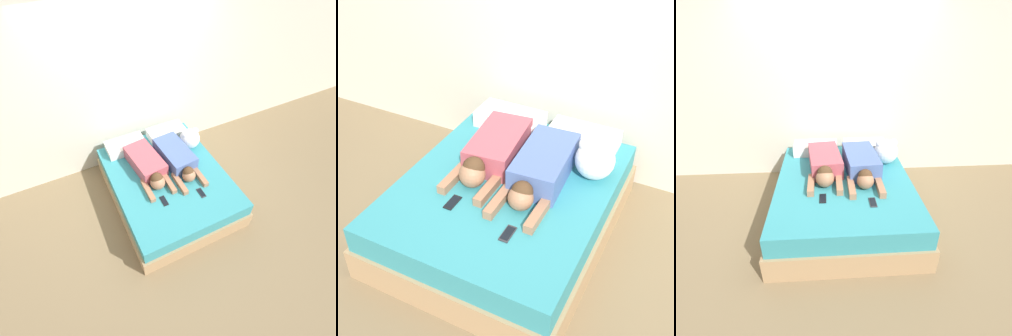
# 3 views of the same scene
# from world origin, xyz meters

# --- Properties ---
(ground_plane) EXTENTS (12.00, 12.00, 0.00)m
(ground_plane) POSITION_xyz_m (0.00, 0.00, 0.00)
(ground_plane) COLOR #7F6B4C
(wall_back) EXTENTS (12.00, 0.06, 2.60)m
(wall_back) POSITION_xyz_m (0.00, 1.14, 1.30)
(wall_back) COLOR beige
(wall_back) RESTS_ON ground_plane
(bed) EXTENTS (1.61, 1.97, 0.49)m
(bed) POSITION_xyz_m (0.00, 0.00, 0.24)
(bed) COLOR tan
(bed) RESTS_ON ground_plane
(pillow_head_left) EXTENTS (0.60, 0.32, 0.14)m
(pillow_head_left) POSITION_xyz_m (-0.35, 0.77, 0.56)
(pillow_head_left) COLOR white
(pillow_head_left) RESTS_ON bed
(pillow_head_right) EXTENTS (0.60, 0.32, 0.14)m
(pillow_head_right) POSITION_xyz_m (0.35, 0.77, 0.56)
(pillow_head_right) COLOR white
(pillow_head_right) RESTS_ON bed
(person_left) EXTENTS (0.44, 1.00, 0.24)m
(person_left) POSITION_xyz_m (-0.22, 0.19, 0.59)
(person_left) COLOR #B24C59
(person_left) RESTS_ON bed
(person_right) EXTENTS (0.42, 1.01, 0.23)m
(person_right) POSITION_xyz_m (0.22, 0.14, 0.60)
(person_right) COLOR #4C66A5
(person_right) RESTS_ON bed
(cell_phone_left) EXTENTS (0.07, 0.16, 0.01)m
(cell_phone_left) POSITION_xyz_m (-0.25, -0.38, 0.49)
(cell_phone_left) COLOR black
(cell_phone_left) RESTS_ON bed
(cell_phone_right) EXTENTS (0.07, 0.16, 0.01)m
(cell_phone_right) POSITION_xyz_m (0.26, -0.48, 0.49)
(cell_phone_right) COLOR #2D2D33
(cell_phone_right) RESTS_ON bed
(plush_toy) EXTENTS (0.31, 0.31, 0.33)m
(plush_toy) POSITION_xyz_m (0.57, 0.40, 0.65)
(plush_toy) COLOR white
(plush_toy) RESTS_ON bed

